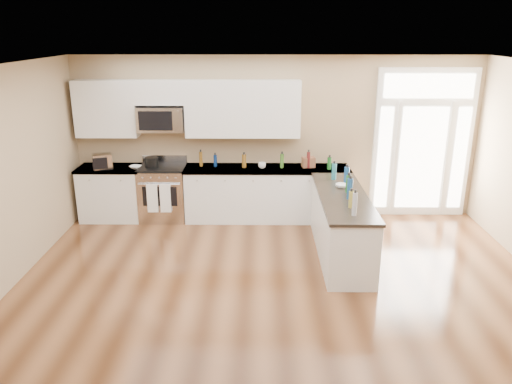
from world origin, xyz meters
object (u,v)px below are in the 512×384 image
stockpot (152,161)px  kitchen_range (164,193)px  peninsula_cabinet (341,227)px  toaster_oven (103,161)px

stockpot → kitchen_range: bearing=-4.9°
peninsula_cabinet → stockpot: 3.45m
stockpot → toaster_oven: toaster_oven is taller
kitchen_range → stockpot: bearing=175.1°
kitchen_range → toaster_oven: 1.15m
kitchen_range → stockpot: (-0.18, 0.02, 0.56)m
kitchen_range → toaster_oven: toaster_oven is taller
peninsula_cabinet → kitchen_range: 3.23m
stockpot → toaster_oven: (-0.81, -0.13, 0.03)m
kitchen_range → stockpot: size_ratio=4.72×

